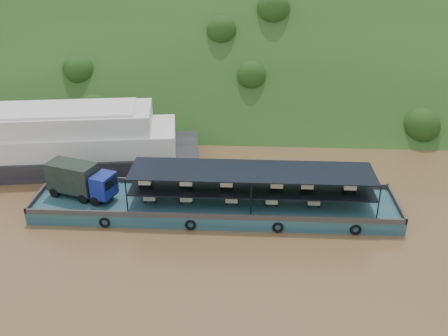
{
  "coord_description": "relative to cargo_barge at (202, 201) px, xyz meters",
  "views": [
    {
      "loc": [
        0.46,
        -42.46,
        25.11
      ],
      "look_at": [
        -2.0,
        3.0,
        3.2
      ],
      "focal_mm": 40.0,
      "sensor_mm": 36.0,
      "label": 1
    }
  ],
  "objects": [
    {
      "name": "cargo_barge",
      "position": [
        0.0,
        0.0,
        0.0
      ],
      "size": [
        35.0,
        7.18,
        4.66
      ],
      "color": "#16374F",
      "rests_on": "ground"
    },
    {
      "name": "ground",
      "position": [
        3.95,
        0.2,
        -1.16
      ],
      "size": [
        160.0,
        160.0,
        0.0
      ],
      "primitive_type": "plane",
      "color": "brown",
      "rests_on": "ground"
    },
    {
      "name": "passenger_ferry",
      "position": [
        -18.99,
        9.16,
        1.93
      ],
      "size": [
        36.07,
        13.76,
        7.12
      ],
      "rotation": [
        0.0,
        0.0,
        0.14
      ],
      "color": "black",
      "rests_on": "ground"
    },
    {
      "name": "hillside",
      "position": [
        3.95,
        36.2,
        -1.16
      ],
      "size": [
        140.0,
        39.6,
        39.6
      ],
      "primitive_type": "cube",
      "rotation": [
        0.79,
        0.0,
        0.0
      ],
      "color": "#193814",
      "rests_on": "ground"
    }
  ]
}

